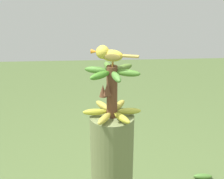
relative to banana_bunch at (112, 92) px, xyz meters
name	(u,v)px	position (x,y,z in m)	size (l,w,h in m)	color
banana_bunch	(112,92)	(0.00, 0.00, 0.00)	(0.27, 0.29, 0.26)	brown
perched_bird	(108,54)	(-0.01, -0.01, 0.19)	(0.09, 0.22, 0.10)	#C68933
fallen_banana	(203,176)	(-0.71, 0.78, -1.06)	(0.15, 0.04, 0.04)	#47752D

